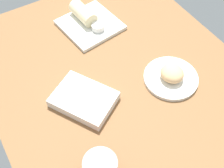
% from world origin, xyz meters
% --- Properties ---
extents(dining_table, '(1.10, 0.90, 0.04)m').
position_xyz_m(dining_table, '(0.00, 0.00, 0.02)').
color(dining_table, brown).
rests_on(dining_table, ground).
extents(round_plate, '(0.20, 0.20, 0.01)m').
position_xyz_m(round_plate, '(0.12, 0.15, 0.05)').
color(round_plate, white).
rests_on(round_plate, dining_table).
extents(scone_pastry, '(0.09, 0.09, 0.05)m').
position_xyz_m(scone_pastry, '(0.12, 0.15, 0.08)').
color(scone_pastry, '#E0B179').
rests_on(scone_pastry, round_plate).
extents(square_plate, '(0.25, 0.25, 0.02)m').
position_xyz_m(square_plate, '(-0.28, 0.04, 0.05)').
color(square_plate, white).
rests_on(square_plate, dining_table).
extents(sauce_cup, '(0.05, 0.05, 0.02)m').
position_xyz_m(sauce_cup, '(-0.23, 0.05, 0.07)').
color(sauce_cup, silver).
rests_on(sauce_cup, square_plate).
extents(breakfast_wrap, '(0.13, 0.07, 0.06)m').
position_xyz_m(breakfast_wrap, '(-0.32, 0.03, 0.09)').
color(breakfast_wrap, beige).
rests_on(breakfast_wrap, square_plate).
extents(book_stack, '(0.25, 0.23, 0.03)m').
position_xyz_m(book_stack, '(0.04, -0.16, 0.06)').
color(book_stack, silver).
rests_on(book_stack, dining_table).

